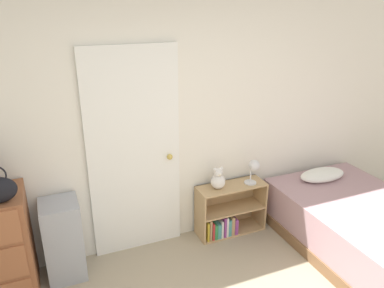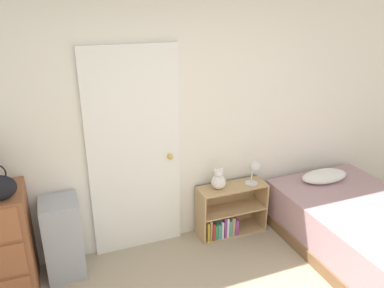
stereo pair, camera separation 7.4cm
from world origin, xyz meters
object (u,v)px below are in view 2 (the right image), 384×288
object	(u,v)px
desk_lamp	(254,168)
bed	(369,234)
teddy_bear	(219,180)
bookshelf	(227,215)
storage_bin	(63,238)

from	to	relation	value
desk_lamp	bed	xyz separation A→B (m)	(0.84, -0.81, -0.49)
bed	teddy_bear	bearing A→B (deg)	145.13
bookshelf	teddy_bear	size ratio (longest dim) A/B	3.18
bookshelf	teddy_bear	world-z (taller)	teddy_bear
teddy_bear	desk_lamp	xyz separation A→B (m)	(0.39, -0.04, 0.08)
bookshelf	storage_bin	bearing A→B (deg)	-178.54
bed	storage_bin	bearing A→B (deg)	163.60
bookshelf	bed	size ratio (longest dim) A/B	0.37
storage_bin	bookshelf	distance (m)	1.66
bed	desk_lamp	bearing A→B (deg)	135.85
bookshelf	desk_lamp	world-z (taller)	desk_lamp
storage_bin	teddy_bear	world-z (taller)	teddy_bear
teddy_bear	bed	bearing A→B (deg)	-34.87
storage_bin	bookshelf	xyz separation A→B (m)	(1.65, 0.04, -0.16)
desk_lamp	bookshelf	bearing A→B (deg)	170.72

